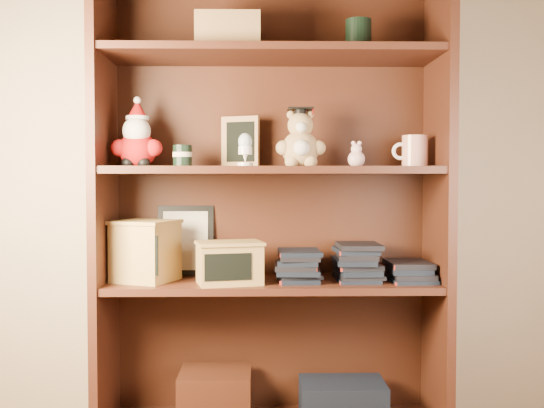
{
  "coord_description": "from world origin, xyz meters",
  "views": [
    {
      "loc": [
        -0.03,
        -0.92,
        0.91
      ],
      "look_at": [
        0.02,
        1.3,
        0.82
      ],
      "focal_mm": 42.0,
      "sensor_mm": 36.0,
      "label": 1
    }
  ],
  "objects_px": {
    "teacher_mug": "(414,151)",
    "treats_box": "(146,250)",
    "bookcase": "(271,215)",
    "grad_teddy_bear": "(301,144)"
  },
  "relations": [
    {
      "from": "teacher_mug",
      "to": "treats_box",
      "type": "height_order",
      "value": "teacher_mug"
    },
    {
      "from": "treats_box",
      "to": "bookcase",
      "type": "bearing_deg",
      "value": 6.68
    },
    {
      "from": "teacher_mug",
      "to": "treats_box",
      "type": "xyz_separation_m",
      "value": [
        -0.94,
        -0.0,
        -0.35
      ]
    },
    {
      "from": "bookcase",
      "to": "treats_box",
      "type": "relative_size",
      "value": 6.32
    },
    {
      "from": "bookcase",
      "to": "teacher_mug",
      "type": "relative_size",
      "value": 12.89
    },
    {
      "from": "grad_teddy_bear",
      "to": "treats_box",
      "type": "xyz_separation_m",
      "value": [
        -0.54,
        0.01,
        -0.37
      ]
    },
    {
      "from": "treats_box",
      "to": "teacher_mug",
      "type": "bearing_deg",
      "value": 0.06
    },
    {
      "from": "grad_teddy_bear",
      "to": "teacher_mug",
      "type": "xyz_separation_m",
      "value": [
        0.4,
        0.01,
        -0.03
      ]
    },
    {
      "from": "teacher_mug",
      "to": "treats_box",
      "type": "relative_size",
      "value": 0.49
    },
    {
      "from": "grad_teddy_bear",
      "to": "treats_box",
      "type": "height_order",
      "value": "grad_teddy_bear"
    }
  ]
}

